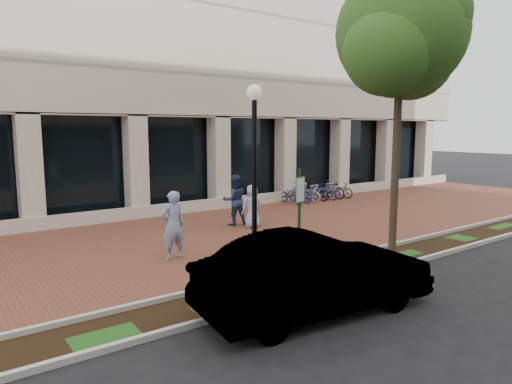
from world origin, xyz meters
TOP-DOWN VIEW (x-y plane):
  - ground at (0.00, 0.00)m, footprint 120.00×120.00m
  - brick_plaza at (0.00, 0.00)m, footprint 40.00×9.00m
  - planting_strip at (0.00, -5.25)m, footprint 40.00×1.50m
  - curb_plaza_side at (0.00, -4.50)m, footprint 40.00×0.12m
  - curb_street_side at (0.00, -6.00)m, footprint 40.00×0.12m
  - near_office_building at (0.00, 10.47)m, footprint 40.00×12.12m
  - parking_sign at (-2.01, -5.27)m, footprint 0.34×0.07m
  - lamppost at (-2.90, -4.68)m, footprint 0.36×0.36m
  - street_tree at (1.76, -5.09)m, footprint 4.24×3.53m
  - locked_bicycle at (-1.89, -5.01)m, footprint 2.01×1.20m
  - pedestrian_left at (-3.54, -1.67)m, footprint 0.72×0.48m
  - pedestrian_mid at (0.37, 1.13)m, footprint 1.08×0.93m
  - pedestrian_right at (0.66, 0.37)m, footprint 0.88×0.67m
  - bollard at (6.47, 3.85)m, footprint 0.12×0.12m
  - bike_rack_cluster at (7.06, 3.70)m, footprint 4.14×1.74m
  - sedan_near_curb at (-2.93, -6.81)m, footprint 5.06×2.26m

SIDE VIEW (x-z plane):
  - ground at x=0.00m, z-range 0.00..0.00m
  - brick_plaza at x=0.00m, z-range 0.00..0.01m
  - planting_strip at x=0.00m, z-range 0.00..0.01m
  - curb_plaza_side at x=0.00m, z-range 0.00..0.12m
  - curb_street_side at x=0.00m, z-range 0.00..0.12m
  - bike_rack_cluster at x=7.06m, z-range -0.03..0.93m
  - bollard at x=6.47m, z-range 0.01..0.97m
  - locked_bicycle at x=-1.89m, z-range 0.00..1.00m
  - pedestrian_right at x=0.66m, z-range 0.00..1.61m
  - sedan_near_curb at x=-2.93m, z-range 0.00..1.61m
  - pedestrian_mid at x=0.37m, z-range 0.00..1.93m
  - pedestrian_left at x=-3.54m, z-range 0.00..1.95m
  - parking_sign at x=-2.01m, z-range 0.35..3.08m
  - lamppost at x=-2.90m, z-range 0.29..4.94m
  - street_tree at x=1.76m, z-range 2.01..10.03m
  - near_office_building at x=0.00m, z-range 2.05..18.05m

